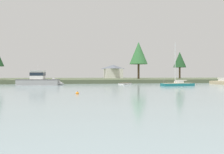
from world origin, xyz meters
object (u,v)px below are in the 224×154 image
at_px(cruiser_grey, 42,82).
at_px(mooring_buoy_orange, 77,93).
at_px(sailboat_teal, 178,85).
at_px(dinghy_white, 125,84).

distance_m(cruiser_grey, mooring_buoy_orange, 28.74).
xyz_separation_m(sailboat_teal, cruiser_grey, (-27.56, 10.21, 0.52)).
height_order(sailboat_teal, cruiser_grey, sailboat_teal).
bearing_deg(cruiser_grey, sailboat_teal, -20.34).
bearing_deg(dinghy_white, cruiser_grey, 179.77).
height_order(dinghy_white, cruiser_grey, cruiser_grey).
distance_m(dinghy_white, cruiser_grey, 19.08).
bearing_deg(sailboat_teal, dinghy_white, 129.94).
distance_m(dinghy_white, mooring_buoy_orange, 30.71).
xyz_separation_m(dinghy_white, cruiser_grey, (-19.07, 0.08, 0.57)).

